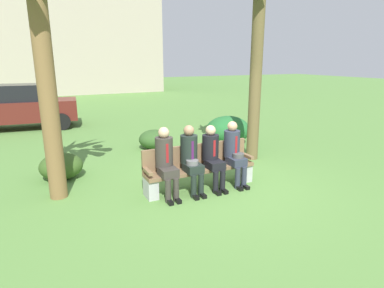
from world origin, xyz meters
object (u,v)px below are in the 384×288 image
(seated_man_centerleft, at_px, (191,156))
(shrub_mid_lawn, at_px, (228,130))
(building_backdrop, at_px, (72,27))
(seated_man_centerright, at_px, (212,154))
(palm_tree_short, at_px, (259,4))
(park_bench, at_px, (199,167))
(seated_man_leftmost, at_px, (166,159))
(shrub_near_bench, at_px, (61,166))
(parked_car_near, at_px, (21,107))
(seated_man_rightmost, at_px, (234,150))
(shrub_far_lawn, at_px, (154,139))

(seated_man_centerleft, xyz_separation_m, shrub_mid_lawn, (2.69, 2.92, -0.31))
(shrub_mid_lawn, height_order, building_backdrop, building_backdrop)
(seated_man_centerright, bearing_deg, palm_tree_short, 33.53)
(palm_tree_short, bearing_deg, shrub_mid_lawn, 80.86)
(building_backdrop, bearing_deg, park_bench, -90.67)
(seated_man_leftmost, xyz_separation_m, palm_tree_short, (2.95, 1.28, 3.11))
(park_bench, distance_m, building_backdrop, 23.23)
(park_bench, xyz_separation_m, building_backdrop, (0.27, 22.77, 4.60))
(shrub_near_bench, relative_size, shrub_mid_lawn, 0.66)
(seated_man_centerright, xyz_separation_m, palm_tree_short, (1.94, 1.28, 3.14))
(park_bench, xyz_separation_m, seated_man_centerright, (0.23, -0.13, 0.29))
(parked_car_near, bearing_deg, seated_man_rightmost, -63.15)
(park_bench, relative_size, seated_man_centerleft, 1.74)
(seated_man_centerright, height_order, parked_car_near, parked_car_near)
(shrub_mid_lawn, height_order, shrub_far_lawn, shrub_mid_lawn)
(seated_man_leftmost, xyz_separation_m, shrub_near_bench, (-1.76, 1.90, -0.47))
(shrub_far_lawn, bearing_deg, shrub_near_bench, -150.98)
(seated_man_centerleft, distance_m, palm_tree_short, 4.16)
(seated_man_rightmost, bearing_deg, seated_man_centerright, 179.77)
(palm_tree_short, xyz_separation_m, shrub_far_lawn, (-2.01, 2.12, -3.59))
(shrub_far_lawn, bearing_deg, parked_car_near, 126.47)
(park_bench, xyz_separation_m, seated_man_leftmost, (-0.78, -0.12, 0.32))
(parked_car_near, bearing_deg, seated_man_centerleft, -68.98)
(palm_tree_short, xyz_separation_m, shrub_near_bench, (-4.71, 0.62, -3.58))
(seated_man_leftmost, height_order, building_backdrop, building_backdrop)
(shrub_far_lawn, height_order, parked_car_near, parked_car_near)
(seated_man_centerright, relative_size, parked_car_near, 0.32)
(shrub_far_lawn, xyz_separation_m, building_backdrop, (0.11, 19.50, 4.76))
(seated_man_rightmost, xyz_separation_m, building_backdrop, (-0.48, 22.90, 4.30))
(parked_car_near, distance_m, building_backdrop, 15.68)
(seated_man_centerleft, xyz_separation_m, seated_man_centerright, (0.49, 0.00, -0.02))
(park_bench, relative_size, parked_car_near, 0.58)
(shrub_far_lawn, bearing_deg, seated_man_rightmost, -80.12)
(park_bench, height_order, seated_man_centerleft, seated_man_centerleft)
(park_bench, distance_m, seated_man_centerleft, 0.42)
(shrub_mid_lawn, bearing_deg, seated_man_leftmost, -137.77)
(shrub_near_bench, bearing_deg, parked_car_near, 97.97)
(shrub_mid_lawn, bearing_deg, seated_man_rightmost, -119.90)
(seated_man_leftmost, bearing_deg, parked_car_near, 107.79)
(seated_man_centerleft, distance_m, shrub_far_lawn, 3.46)
(shrub_near_bench, bearing_deg, palm_tree_short, -7.50)
(seated_man_rightmost, xyz_separation_m, palm_tree_short, (1.42, 1.28, 3.13))
(palm_tree_short, bearing_deg, parked_car_near, 128.76)
(seated_man_rightmost, distance_m, parked_car_near, 9.25)
(parked_car_near, bearing_deg, shrub_near_bench, -82.03)
(park_bench, relative_size, seated_man_leftmost, 1.73)
(seated_man_centerright, distance_m, parked_car_near, 9.03)
(seated_man_leftmost, height_order, palm_tree_short, palm_tree_short)
(park_bench, distance_m, seated_man_leftmost, 0.85)
(building_backdrop, bearing_deg, shrub_mid_lawn, -83.81)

